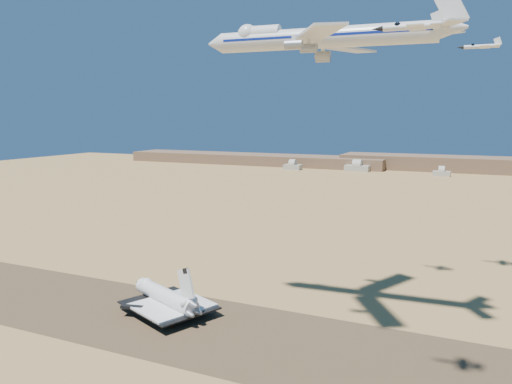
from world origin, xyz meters
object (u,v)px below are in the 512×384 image
at_px(crew_c, 172,325).
at_px(chase_jet_a, 410,27).
at_px(crew_a, 172,320).
at_px(chase_jet_e, 404,40).
at_px(crew_b, 176,319).
at_px(chase_jet_f, 481,46).
at_px(carrier_747, 315,38).
at_px(shuttle, 165,298).

xyz_separation_m(crew_c, chase_jet_a, (73.02, -20.34, 84.48)).
height_order(crew_a, chase_jet_a, chase_jet_a).
bearing_deg(chase_jet_e, crew_c, -125.42).
height_order(crew_b, crew_c, crew_b).
bearing_deg(chase_jet_f, carrier_747, -125.55).
xyz_separation_m(carrier_747, chase_jet_a, (33.74, -42.81, -5.75)).
distance_m(carrier_747, crew_b, 100.60).
bearing_deg(shuttle, crew_a, -20.24).
xyz_separation_m(shuttle, chase_jet_a, (82.51, -30.24, 80.30)).
height_order(crew_a, chase_jet_f, chase_jet_f).
distance_m(crew_c, chase_jet_e, 130.00).
xyz_separation_m(crew_c, chase_jet_e, (58.85, 67.25, 94.42)).
bearing_deg(chase_jet_f, crew_a, -136.48).
bearing_deg(crew_c, shuttle, -13.29).
relative_size(chase_jet_a, chase_jet_e, 1.04).
height_order(crew_a, crew_b, crew_b).
height_order(shuttle, crew_c, shuttle).
bearing_deg(chase_jet_e, carrier_747, -107.85).
distance_m(chase_jet_a, chase_jet_f, 109.40).
distance_m(shuttle, chase_jet_f, 151.39).
relative_size(shuttle, crew_b, 20.40).
xyz_separation_m(chase_jet_a, chase_jet_e, (-14.16, 87.58, 9.94)).
relative_size(carrier_747, chase_jet_f, 4.94).
bearing_deg(chase_jet_a, chase_jet_e, 96.96).
relative_size(crew_a, chase_jet_e, 0.12).
height_order(shuttle, chase_jet_e, chase_jet_e).
xyz_separation_m(shuttle, chase_jet_e, (68.34, 57.34, 90.24)).
xyz_separation_m(shuttle, carrier_747, (48.77, 12.57, 86.05)).
height_order(crew_b, chase_jet_e, chase_jet_e).
bearing_deg(carrier_747, chase_jet_a, -55.58).
xyz_separation_m(shuttle, crew_a, (7.33, -6.86, -4.28)).
distance_m(shuttle, crew_c, 14.34).
bearing_deg(crew_b, chase_jet_a, -147.29).
relative_size(crew_a, crew_c, 0.89).
bearing_deg(crew_c, chase_jet_e, -98.27).
bearing_deg(chase_jet_a, crew_c, 162.21).
bearing_deg(chase_jet_e, shuttle, -134.23).
relative_size(crew_b, crew_c, 1.07).
height_order(chase_jet_a, chase_jet_e, chase_jet_e).
xyz_separation_m(crew_a, crew_c, (2.16, -3.04, 0.10)).
distance_m(crew_b, chase_jet_f, 152.09).
bearing_deg(chase_jet_e, chase_jet_f, 44.72).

